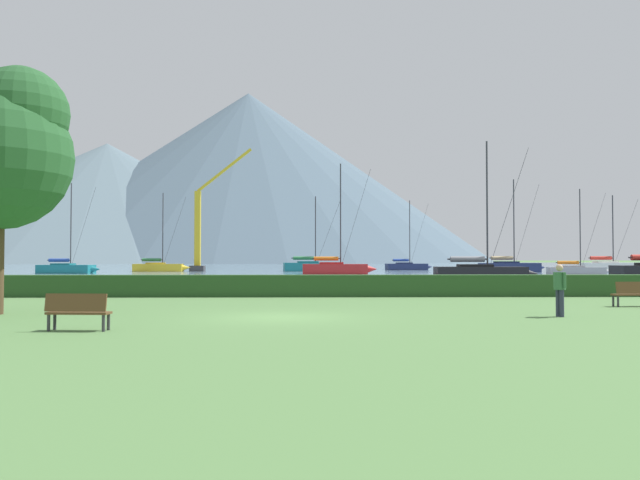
{
  "coord_description": "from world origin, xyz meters",
  "views": [
    {
      "loc": [
        0.85,
        -20.22,
        1.84
      ],
      "look_at": [
        2.33,
        49.32,
        3.8
      ],
      "focal_mm": 36.37,
      "sensor_mm": 36.0,
      "label": 1
    }
  ],
  "objects_px": {
    "sailboat_slip_12": "(159,267)",
    "sailboat_slip_5": "(610,266)",
    "dock_crane": "(201,233)",
    "park_tree": "(3,148)",
    "park_bench_under_tree": "(78,310)",
    "sailboat_slip_8": "(67,268)",
    "sailboat_slip_7": "(336,268)",
    "park_bench_near_path": "(634,293)",
    "sailboat_slip_2": "(407,266)",
    "person_standing_walker": "(560,286)",
    "sailboat_slip_0": "(312,266)",
    "sailboat_slip_1": "(577,270)",
    "sailboat_slip_3": "(481,272)",
    "sailboat_slip_10": "(510,266)"
  },
  "relations": [
    {
      "from": "park_bench_under_tree",
      "to": "sailboat_slip_12",
      "type": "bearing_deg",
      "value": 105.86
    },
    {
      "from": "sailboat_slip_7",
      "to": "park_bench_under_tree",
      "type": "height_order",
      "value": "sailboat_slip_7"
    },
    {
      "from": "sailboat_slip_5",
      "to": "sailboat_slip_7",
      "type": "xyz_separation_m",
      "value": [
        -37.74,
        -12.19,
        -0.0
      ]
    },
    {
      "from": "sailboat_slip_2",
      "to": "dock_crane",
      "type": "xyz_separation_m",
      "value": [
        -30.7,
        -9.12,
        4.74
      ]
    },
    {
      "from": "sailboat_slip_5",
      "to": "park_bench_under_tree",
      "type": "relative_size",
      "value": 6.49
    },
    {
      "from": "person_standing_walker",
      "to": "dock_crane",
      "type": "distance_m",
      "value": 75.2
    },
    {
      "from": "sailboat_slip_5",
      "to": "park_bench_near_path",
      "type": "distance_m",
      "value": 68.98
    },
    {
      "from": "dock_crane",
      "to": "sailboat_slip_7",
      "type": "bearing_deg",
      "value": -42.41
    },
    {
      "from": "sailboat_slip_1",
      "to": "dock_crane",
      "type": "bearing_deg",
      "value": 157.37
    },
    {
      "from": "sailboat_slip_2",
      "to": "sailboat_slip_5",
      "type": "bearing_deg",
      "value": -34.67
    },
    {
      "from": "person_standing_walker",
      "to": "sailboat_slip_5",
      "type": "bearing_deg",
      "value": 47.45
    },
    {
      "from": "sailboat_slip_8",
      "to": "sailboat_slip_10",
      "type": "xyz_separation_m",
      "value": [
        55.94,
        6.29,
        0.1
      ]
    },
    {
      "from": "sailboat_slip_7",
      "to": "park_bench_near_path",
      "type": "xyz_separation_m",
      "value": [
        9.0,
        -50.51,
        -0.2
      ]
    },
    {
      "from": "sailboat_slip_5",
      "to": "person_standing_walker",
      "type": "height_order",
      "value": "sailboat_slip_5"
    },
    {
      "from": "sailboat_slip_8",
      "to": "sailboat_slip_12",
      "type": "bearing_deg",
      "value": 61.76
    },
    {
      "from": "sailboat_slip_8",
      "to": "sailboat_slip_1",
      "type": "bearing_deg",
      "value": -2.72
    },
    {
      "from": "sailboat_slip_8",
      "to": "dock_crane",
      "type": "height_order",
      "value": "dock_crane"
    },
    {
      "from": "dock_crane",
      "to": "park_tree",
      "type": "bearing_deg",
      "value": -86.0
    },
    {
      "from": "sailboat_slip_0",
      "to": "park_bench_under_tree",
      "type": "relative_size",
      "value": 6.64
    },
    {
      "from": "sailboat_slip_7",
      "to": "park_bench_under_tree",
      "type": "relative_size",
      "value": 8.0
    },
    {
      "from": "sailboat_slip_12",
      "to": "sailboat_slip_2",
      "type": "bearing_deg",
      "value": 13.69
    },
    {
      "from": "sailboat_slip_1",
      "to": "sailboat_slip_12",
      "type": "relative_size",
      "value": 0.84
    },
    {
      "from": "dock_crane",
      "to": "sailboat_slip_5",
      "type": "bearing_deg",
      "value": -4.7
    },
    {
      "from": "sailboat_slip_2",
      "to": "sailboat_slip_10",
      "type": "xyz_separation_m",
      "value": [
        11.27,
        -15.71,
        0.12
      ]
    },
    {
      "from": "sailboat_slip_10",
      "to": "park_bench_under_tree",
      "type": "bearing_deg",
      "value": -123.6
    },
    {
      "from": "sailboat_slip_7",
      "to": "person_standing_walker",
      "type": "relative_size",
      "value": 7.78
    },
    {
      "from": "sailboat_slip_7",
      "to": "dock_crane",
      "type": "xyz_separation_m",
      "value": [
        -18.41,
        16.81,
        4.64
      ]
    },
    {
      "from": "park_bench_near_path",
      "to": "park_bench_under_tree",
      "type": "height_order",
      "value": "same"
    },
    {
      "from": "sailboat_slip_3",
      "to": "sailboat_slip_12",
      "type": "relative_size",
      "value": 1.05
    },
    {
      "from": "sailboat_slip_0",
      "to": "sailboat_slip_3",
      "type": "distance_m",
      "value": 41.46
    },
    {
      "from": "dock_crane",
      "to": "sailboat_slip_8",
      "type": "bearing_deg",
      "value": -137.32
    },
    {
      "from": "sailboat_slip_10",
      "to": "sailboat_slip_12",
      "type": "relative_size",
      "value": 1.12
    },
    {
      "from": "sailboat_slip_3",
      "to": "person_standing_walker",
      "type": "distance_m",
      "value": 33.09
    },
    {
      "from": "sailboat_slip_3",
      "to": "sailboat_slip_5",
      "type": "relative_size",
      "value": 1.1
    },
    {
      "from": "sailboat_slip_5",
      "to": "person_standing_walker",
      "type": "xyz_separation_m",
      "value": [
        -33.24,
        -66.87,
        0.24
      ]
    },
    {
      "from": "sailboat_slip_3",
      "to": "sailboat_slip_7",
      "type": "distance_m",
      "value": 24.72
    },
    {
      "from": "sailboat_slip_5",
      "to": "sailboat_slip_8",
      "type": "xyz_separation_m",
      "value": [
        -70.12,
        -8.26,
        -0.09
      ]
    },
    {
      "from": "sailboat_slip_3",
      "to": "park_bench_under_tree",
      "type": "distance_m",
      "value": 41.37
    },
    {
      "from": "sailboat_slip_5",
      "to": "park_bench_near_path",
      "type": "bearing_deg",
      "value": -117.53
    },
    {
      "from": "sailboat_slip_0",
      "to": "person_standing_walker",
      "type": "relative_size",
      "value": 6.45
    },
    {
      "from": "sailboat_slip_1",
      "to": "sailboat_slip_5",
      "type": "height_order",
      "value": "sailboat_slip_5"
    },
    {
      "from": "sailboat_slip_1",
      "to": "dock_crane",
      "type": "distance_m",
      "value": 49.85
    },
    {
      "from": "sailboat_slip_1",
      "to": "sailboat_slip_3",
      "type": "bearing_deg",
      "value": -127.22
    },
    {
      "from": "sailboat_slip_2",
      "to": "person_standing_walker",
      "type": "distance_m",
      "value": 80.98
    },
    {
      "from": "sailboat_slip_3",
      "to": "sailboat_slip_8",
      "type": "relative_size",
      "value": 1.05
    },
    {
      "from": "sailboat_slip_12",
      "to": "sailboat_slip_5",
      "type": "bearing_deg",
      "value": -5.41
    },
    {
      "from": "sailboat_slip_0",
      "to": "sailboat_slip_8",
      "type": "bearing_deg",
      "value": -163.69
    },
    {
      "from": "park_bench_under_tree",
      "to": "sailboat_slip_8",
      "type": "bearing_deg",
      "value": 115.01
    },
    {
      "from": "sailboat_slip_12",
      "to": "dock_crane",
      "type": "bearing_deg",
      "value": 10.53
    },
    {
      "from": "sailboat_slip_12",
      "to": "park_bench_under_tree",
      "type": "bearing_deg",
      "value": -81.07
    }
  ]
}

